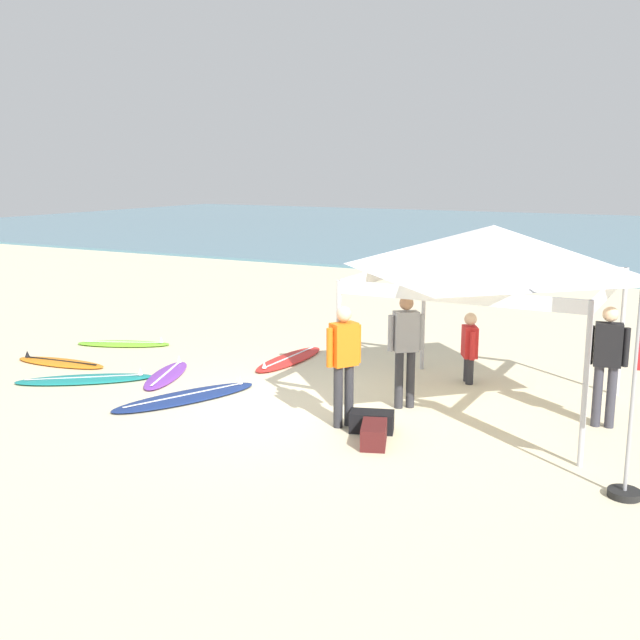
# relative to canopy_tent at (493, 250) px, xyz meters

# --- Properties ---
(ground_plane) EXTENTS (80.00, 80.00, 0.00)m
(ground_plane) POSITION_rel_canopy_tent_xyz_m (-2.57, -1.29, -2.39)
(ground_plane) COLOR beige
(sea) EXTENTS (80.00, 36.00, 0.10)m
(sea) POSITION_rel_canopy_tent_xyz_m (-2.57, 31.39, -2.34)
(sea) COLOR #568499
(sea) RESTS_ON ground
(canopy_tent) EXTENTS (3.42, 3.42, 2.75)m
(canopy_tent) POSITION_rel_canopy_tent_xyz_m (0.00, 0.00, 0.00)
(canopy_tent) COLOR #B7B7BC
(canopy_tent) RESTS_ON ground
(surfboard_lime) EXTENTS (1.94, 1.27, 0.19)m
(surfboard_lime) POSITION_rel_canopy_tent_xyz_m (-7.65, 0.47, -2.35)
(surfboard_lime) COLOR #7AD12D
(surfboard_lime) RESTS_ON ground
(surfboard_purple) EXTENTS (1.14, 1.87, 0.19)m
(surfboard_purple) POSITION_rel_canopy_tent_xyz_m (-5.35, -0.95, -2.35)
(surfboard_purple) COLOR purple
(surfboard_purple) RESTS_ON ground
(surfboard_red) EXTENTS (0.58, 2.13, 0.19)m
(surfboard_red) POSITION_rel_canopy_tent_xyz_m (-4.05, 1.00, -2.35)
(surfboard_red) COLOR red
(surfboard_red) RESTS_ON ground
(surfboard_orange) EXTENTS (1.94, 0.73, 0.19)m
(surfboard_orange) POSITION_rel_canopy_tent_xyz_m (-7.63, -1.23, -2.35)
(surfboard_orange) COLOR orange
(surfboard_orange) RESTS_ON ground
(surfboard_teal) EXTENTS (2.16, 1.88, 0.19)m
(surfboard_teal) POSITION_rel_canopy_tent_xyz_m (-6.40, -1.82, -2.35)
(surfboard_teal) COLOR #19847F
(surfboard_teal) RESTS_ON ground
(surfboard_navy) EXTENTS (1.58, 2.52, 0.19)m
(surfboard_navy) POSITION_rel_canopy_tent_xyz_m (-4.25, -1.80, -2.35)
(surfboard_navy) COLOR navy
(surfboard_navy) RESTS_ON ground
(person_black) EXTENTS (0.54, 0.28, 1.71)m
(person_black) POSITION_rel_canopy_tent_xyz_m (1.67, -0.02, -1.40)
(person_black) COLOR #383842
(person_black) RESTS_ON ground
(person_grey) EXTENTS (0.45, 0.40, 1.71)m
(person_grey) POSITION_rel_canopy_tent_xyz_m (-1.09, -0.55, -1.40)
(person_grey) COLOR #2D2D33
(person_grey) RESTS_ON ground
(person_orange) EXTENTS (0.37, 0.49, 1.71)m
(person_orange) POSITION_rel_canopy_tent_xyz_m (-1.53, -1.73, -1.40)
(person_orange) COLOR #2D2D33
(person_orange) RESTS_ON ground
(person_red) EXTENTS (0.37, 0.49, 1.20)m
(person_red) POSITION_rel_canopy_tent_xyz_m (-0.65, 1.21, -1.73)
(person_red) COLOR #2D2D33
(person_red) RESTS_ON ground
(gear_bag_near_tent) EXTENTS (0.51, 0.67, 0.28)m
(gear_bag_near_tent) POSITION_rel_canopy_tent_xyz_m (-0.85, -2.19, -2.25)
(gear_bag_near_tent) COLOR #4C1919
(gear_bag_near_tent) RESTS_ON ground
(gear_bag_by_pole) EXTENTS (0.67, 0.50, 0.28)m
(gear_bag_by_pole) POSITION_rel_canopy_tent_xyz_m (-1.09, -1.74, -2.25)
(gear_bag_by_pole) COLOR black
(gear_bag_by_pole) RESTS_ON ground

